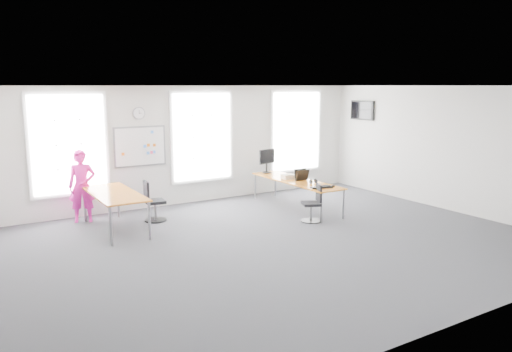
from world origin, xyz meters
TOP-DOWN VIEW (x-y plane):
  - floor at (0.00, 0.00)m, footprint 10.00×10.00m
  - ceiling at (0.00, 0.00)m, footprint 10.00×10.00m
  - wall_back at (0.00, 4.00)m, footprint 10.00×0.00m
  - wall_front at (0.00, -4.00)m, footprint 10.00×0.00m
  - wall_right at (5.00, 0.00)m, footprint 0.00×10.00m
  - window_left at (-3.00, 3.97)m, footprint 1.60×0.06m
  - window_mid at (0.30, 3.97)m, footprint 1.60×0.06m
  - window_right at (3.30, 3.97)m, footprint 1.60×0.06m
  - desk_right at (1.92, 2.05)m, footprint 0.77×2.91m
  - desk_left at (-2.44, 2.50)m, footprint 0.88×2.20m
  - chair_right at (1.51, 0.84)m, footprint 0.50×0.50m
  - chair_left at (-1.53, 2.74)m, footprint 0.49×0.49m
  - person at (-2.86, 3.52)m, footprint 0.67×0.53m
  - whiteboard at (-1.35, 3.97)m, footprint 1.20×0.03m
  - wall_clock at (-1.35, 3.97)m, footprint 0.30×0.04m
  - tv at (4.95, 3.00)m, footprint 0.06×0.90m
  - keyboard at (1.85, 0.98)m, footprint 0.53×0.32m
  - mouse at (2.16, 0.93)m, footprint 0.09×0.13m
  - lens_cap at (2.03, 1.35)m, footprint 0.07×0.07m
  - headphones at (2.02, 1.50)m, footprint 0.19×0.10m
  - laptop_sleeve at (2.00, 1.93)m, footprint 0.35×0.19m
  - paper_stack at (1.86, 2.30)m, footprint 0.32×0.25m
  - monitor at (1.86, 3.28)m, footprint 0.56×0.23m

SIDE VIEW (x-z plane):
  - floor at x=0.00m, z-range 0.00..0.00m
  - chair_right at x=1.51m, z-range -0.05..0.79m
  - chair_left at x=-1.53m, z-range -0.06..0.86m
  - desk_right at x=1.92m, z-range 0.31..1.01m
  - lens_cap at x=2.03m, z-range 0.71..0.72m
  - keyboard at x=1.85m, z-range 0.71..0.73m
  - mouse at x=2.16m, z-range 0.71..0.75m
  - desk_left at x=-2.44m, z-range 0.33..1.14m
  - headphones at x=2.02m, z-range 0.70..0.81m
  - paper_stack at x=1.86m, z-range 0.71..0.81m
  - person at x=-2.86m, z-range 0.00..1.62m
  - laptop_sleeve at x=2.00m, z-range 0.70..0.99m
  - monitor at x=1.86m, z-range 0.77..1.41m
  - wall_back at x=0.00m, z-range -3.50..6.50m
  - wall_front at x=0.00m, z-range -3.50..6.50m
  - wall_right at x=5.00m, z-range -3.50..6.50m
  - whiteboard at x=-1.35m, z-range 1.10..2.00m
  - window_left at x=-3.00m, z-range 0.60..2.80m
  - window_mid at x=0.30m, z-range 0.60..2.80m
  - window_right at x=3.30m, z-range 0.60..2.80m
  - tv at x=4.95m, z-range 2.02..2.57m
  - wall_clock at x=-1.35m, z-range 2.20..2.50m
  - ceiling at x=0.00m, z-range 3.00..3.00m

